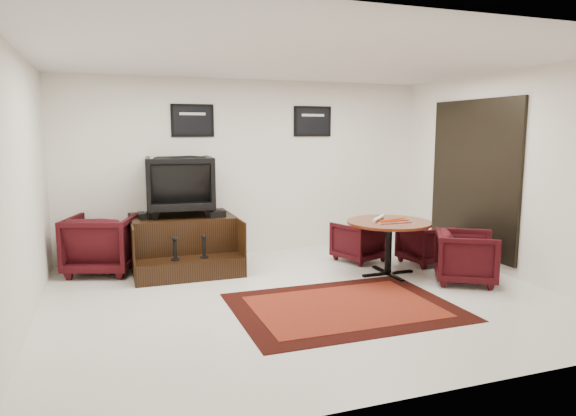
% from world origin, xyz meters
% --- Properties ---
extents(ground, '(6.00, 6.00, 0.00)m').
position_xyz_m(ground, '(0.00, 0.00, 0.00)').
color(ground, silver).
rests_on(ground, ground).
extents(room_shell, '(6.02, 5.02, 2.81)m').
position_xyz_m(room_shell, '(0.41, 0.12, 1.79)').
color(room_shell, white).
rests_on(room_shell, ground).
extents(area_rug, '(2.47, 1.85, 0.01)m').
position_xyz_m(area_rug, '(0.28, -0.51, 0.01)').
color(area_rug, black).
rests_on(area_rug, ground).
extents(shine_podium, '(1.47, 1.52, 0.76)m').
position_xyz_m(shine_podium, '(-1.18, 1.90, 0.35)').
color(shine_podium, black).
rests_on(shine_podium, ground).
extents(shine_chair, '(1.02, 0.96, 0.98)m').
position_xyz_m(shine_chair, '(-1.18, 2.05, 1.25)').
color(shine_chair, black).
rests_on(shine_chair, shine_podium).
extents(shoes_pair, '(0.22, 0.26, 0.09)m').
position_xyz_m(shoes_pair, '(-1.69, 1.85, 0.80)').
color(shoes_pair, black).
rests_on(shoes_pair, shine_podium).
extents(polish_kit, '(0.29, 0.24, 0.09)m').
position_xyz_m(polish_kit, '(-0.73, 1.65, 0.80)').
color(polish_kit, black).
rests_on(polish_kit, shine_podium).
extents(umbrella_black, '(0.30, 0.11, 0.81)m').
position_xyz_m(umbrella_black, '(-2.07, 1.76, 0.40)').
color(umbrella_black, black).
rests_on(umbrella_black, ground).
extents(umbrella_hooked, '(0.29, 0.11, 0.78)m').
position_xyz_m(umbrella_hooked, '(-2.01, 1.90, 0.39)').
color(umbrella_hooked, black).
rests_on(umbrella_hooked, ground).
extents(armchair_side, '(1.10, 1.06, 0.91)m').
position_xyz_m(armchair_side, '(-2.30, 1.96, 0.46)').
color(armchair_side, black).
rests_on(armchair_side, ground).
extents(meeting_table, '(1.16, 1.16, 0.76)m').
position_xyz_m(meeting_table, '(1.45, 0.51, 0.67)').
color(meeting_table, '#4B170A').
rests_on(meeting_table, ground).
extents(table_chair_back, '(0.82, 0.80, 0.68)m').
position_xyz_m(table_chair_back, '(1.43, 1.36, 0.34)').
color(table_chair_back, black).
rests_on(table_chair_back, ground).
extents(table_chair_window, '(0.70, 0.73, 0.67)m').
position_xyz_m(table_chair_window, '(2.31, 0.88, 0.33)').
color(table_chair_window, black).
rests_on(table_chair_window, ground).
extents(table_chair_corner, '(0.97, 0.99, 0.76)m').
position_xyz_m(table_chair_corner, '(2.22, -0.16, 0.38)').
color(table_chair_corner, black).
rests_on(table_chair_corner, ground).
extents(paper_roll, '(0.34, 0.33, 0.05)m').
position_xyz_m(paper_roll, '(1.36, 0.65, 0.78)').
color(paper_roll, silver).
rests_on(paper_roll, meeting_table).
extents(table_clutter, '(0.57, 0.35, 0.01)m').
position_xyz_m(table_clutter, '(1.51, 0.49, 0.76)').
color(table_clutter, '#EE430D').
rests_on(table_clutter, meeting_table).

